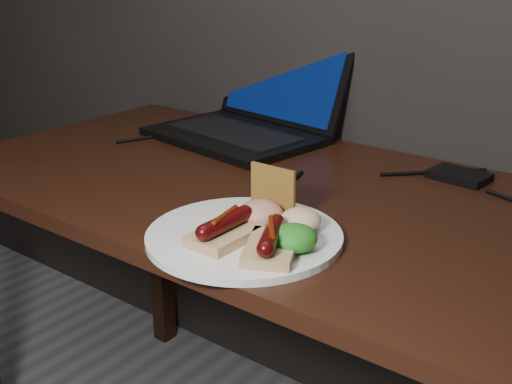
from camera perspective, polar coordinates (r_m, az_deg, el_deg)
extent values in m
cube|color=black|center=(1.22, 1.83, -0.18)|extent=(1.40, 0.70, 0.03)
cube|color=black|center=(1.97, -8.59, -3.84)|extent=(0.05, 0.05, 0.72)
cube|color=black|center=(1.53, -2.01, 5.01)|extent=(0.42, 0.32, 0.02)
cube|color=black|center=(1.52, -2.01, 5.39)|extent=(0.35, 0.19, 0.00)
cube|color=black|center=(1.62, 2.62, 10.33)|extent=(0.40, 0.15, 0.23)
cube|color=navy|center=(1.62, 2.62, 10.33)|extent=(0.36, 0.12, 0.20)
cube|color=black|center=(1.31, 17.61, 1.39)|extent=(0.12, 0.08, 0.02)
cylinder|color=black|center=(1.21, 2.67, 0.52)|extent=(0.05, 0.18, 0.01)
cylinder|color=black|center=(1.33, 15.51, 1.71)|extent=(0.16, 0.16, 0.01)
cylinder|color=black|center=(1.56, -8.83, 4.91)|extent=(0.09, 0.19, 0.01)
cylinder|color=white|center=(0.99, -1.06, -3.94)|extent=(0.36, 0.36, 0.01)
cube|color=#DAB480|center=(0.96, -2.76, -3.85)|extent=(0.07, 0.12, 0.02)
cylinder|color=#450406|center=(0.95, -2.78, -2.73)|extent=(0.03, 0.10, 0.02)
sphere|color=#450406|center=(0.92, -4.69, -3.65)|extent=(0.02, 0.02, 0.02)
sphere|color=#450406|center=(0.99, -0.99, -1.87)|extent=(0.02, 0.02, 0.02)
cylinder|color=#5E1604|center=(0.95, -2.79, -2.04)|extent=(0.02, 0.07, 0.01)
cube|color=#DAB480|center=(0.92, 1.35, -5.00)|extent=(0.11, 0.13, 0.02)
cylinder|color=#450406|center=(0.91, 1.36, -3.84)|extent=(0.06, 0.10, 0.02)
sphere|color=#450406|center=(0.87, 0.83, -5.11)|extent=(0.03, 0.02, 0.02)
sphere|color=#450406|center=(0.96, 1.85, -2.69)|extent=(0.03, 0.02, 0.02)
cylinder|color=#5E1604|center=(0.91, 1.37, -3.12)|extent=(0.05, 0.06, 0.01)
cube|color=#A5782D|center=(1.04, 1.51, 0.05)|extent=(0.09, 0.01, 0.08)
ellipsoid|color=#1F6313|center=(0.93, 3.35, -4.10)|extent=(0.07, 0.07, 0.04)
ellipsoid|color=maroon|center=(1.01, 0.39, -1.88)|extent=(0.07, 0.07, 0.04)
ellipsoid|color=beige|center=(0.99, 3.98, -2.48)|extent=(0.06, 0.06, 0.04)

